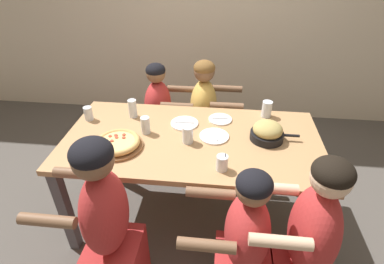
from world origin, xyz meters
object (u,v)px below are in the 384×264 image
object	(u,v)px
drinking_glass_d	(89,114)
drinking_glass_e	(188,136)
diner_far_center	(203,123)
cocktail_glass_blue	(222,164)
drinking_glass_b	(267,110)
empty_plate_b	(220,119)
diner_near_midleft	(109,233)
drinking_glass_c	(146,126)
empty_plate_c	(214,136)
diner_near_right	(305,254)
drinking_glass_a	(133,110)
skillet_bowl	(267,132)
empty_plate_a	(184,123)
diner_near_midright	(243,254)
pizza_board_main	(118,143)
diner_far_midleft	(160,122)

from	to	relation	value
drinking_glass_d	drinking_glass_e	size ratio (longest dim) A/B	0.88
diner_far_center	cocktail_glass_blue	bearing A→B (deg)	10.40
drinking_glass_b	drinking_glass_d	world-z (taller)	drinking_glass_b
empty_plate_b	drinking_glass_e	size ratio (longest dim) A/B	1.48
diner_near_midleft	drinking_glass_e	bearing A→B (deg)	-31.30
drinking_glass_c	drinking_glass_d	xyz separation A→B (m)	(-0.48, 0.13, -0.01)
empty_plate_c	cocktail_glass_blue	size ratio (longest dim) A/B	1.66
diner_near_right	drinking_glass_a	bearing A→B (deg)	52.04
skillet_bowl	empty_plate_a	distance (m)	0.62
empty_plate_c	drinking_glass_b	distance (m)	0.52
skillet_bowl	drinking_glass_c	world-z (taller)	skillet_bowl
drinking_glass_b	drinking_glass_e	distance (m)	0.71
diner_near_midleft	empty_plate_a	bearing A→B (deg)	-20.89
drinking_glass_a	diner_near_midleft	world-z (taller)	diner_near_midleft
empty_plate_b	drinking_glass_a	distance (m)	0.69
diner_near_midright	drinking_glass_a	bearing A→B (deg)	42.79
drinking_glass_e	diner_near_right	distance (m)	1.00
drinking_glass_b	diner_near_right	distance (m)	1.10
pizza_board_main	empty_plate_c	world-z (taller)	pizza_board_main
pizza_board_main	empty_plate_b	distance (m)	0.80
drinking_glass_a	pizza_board_main	bearing A→B (deg)	-88.78
drinking_glass_e	diner_near_midright	world-z (taller)	diner_near_midright
empty_plate_c	drinking_glass_c	size ratio (longest dim) A/B	1.65
drinking_glass_b	diner_near_midright	bearing A→B (deg)	-100.00
empty_plate_b	drinking_glass_a	xyz separation A→B (m)	(-0.68, -0.02, 0.06)
skillet_bowl	empty_plate_b	xyz separation A→B (m)	(-0.33, 0.22, -0.05)
cocktail_glass_blue	diner_near_right	bearing A→B (deg)	-37.23
empty_plate_a	drinking_glass_a	size ratio (longest dim) A/B	1.46
drinking_glass_a	diner_far_midleft	distance (m)	0.58
drinking_glass_c	diner_far_center	xyz separation A→B (m)	(0.37, 0.65, -0.34)
diner_near_right	diner_near_midright	bearing A→B (deg)	90.00
empty_plate_c	diner_far_center	world-z (taller)	diner_far_center
cocktail_glass_blue	diner_near_right	xyz separation A→B (m)	(0.47, -0.36, -0.29)
empty_plate_c	drinking_glass_a	world-z (taller)	drinking_glass_a
pizza_board_main	drinking_glass_e	distance (m)	0.47
empty_plate_b	cocktail_glass_blue	distance (m)	0.59
empty_plate_c	diner_near_midleft	xyz separation A→B (m)	(-0.56, -0.71, -0.23)
empty_plate_c	drinking_glass_e	distance (m)	0.20
cocktail_glass_blue	drinking_glass_a	xyz separation A→B (m)	(-0.71, 0.56, 0.02)
empty_plate_b	diner_near_right	distance (m)	1.10
cocktail_glass_blue	drinking_glass_a	world-z (taller)	drinking_glass_a
cocktail_glass_blue	diner_far_midleft	distance (m)	1.22
pizza_board_main	diner_near_midleft	world-z (taller)	diner_near_midleft
diner_near_midright	diner_near_midleft	xyz separation A→B (m)	(-0.77, 0.00, 0.08)
drinking_glass_c	diner_near_midleft	distance (m)	0.77
drinking_glass_b	diner_near_right	xyz separation A→B (m)	(0.14, -1.04, -0.30)
skillet_bowl	empty_plate_c	distance (m)	0.37
drinking_glass_b	empty_plate_a	bearing A→B (deg)	-163.28
empty_plate_b	diner_near_midright	bearing A→B (deg)	-79.64
empty_plate_c	diner_near_midright	bearing A→B (deg)	-73.60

